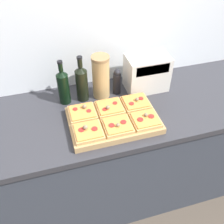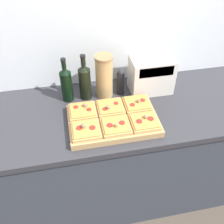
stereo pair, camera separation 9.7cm
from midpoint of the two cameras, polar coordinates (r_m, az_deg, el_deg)
The scene contains 15 objects.
ground_plane at distance 2.16m, azimuth 2.14°, elevation -23.15°, with size 12.00×12.00×0.00m, color #4C4238.
wall_back at distance 1.71m, azimuth -4.00°, elevation 17.41°, with size 6.00×0.06×2.50m.
kitchen_counter at distance 1.94m, azimuth -0.45°, elevation -9.25°, with size 2.63×0.67×0.89m.
cutting_board at distance 1.51m, azimuth -1.51°, elevation -1.89°, with size 0.51×0.33×0.04m, color tan.
pizza_slice_back_left at distance 1.53m, azimuth -8.26°, elevation -0.17°, with size 0.15×0.15×0.05m.
pizza_slice_back_center at distance 1.55m, azimuth -2.30°, elevation 0.93°, with size 0.15×0.15×0.05m.
pizza_slice_back_right at distance 1.58m, azimuth 3.48°, elevation 2.03°, with size 0.15×0.15×0.05m.
pizza_slice_front_left at distance 1.41m, azimuth -7.17°, elevation -4.30°, with size 0.15×0.15×0.05m.
pizza_slice_front_center at distance 1.44m, azimuth -0.72°, elevation -3.03°, with size 0.15×0.15×0.05m.
pizza_slice_front_right at distance 1.48m, azimuth 5.44°, elevation -1.74°, with size 0.15×0.15×0.05m.
olive_oil_bottle at distance 1.63m, azimuth -12.23°, elevation 5.48°, with size 0.07×0.07×0.30m.
wine_bottle at distance 1.64m, azimuth -8.31°, elevation 6.32°, with size 0.08×0.08×0.31m.
grain_jar_tall at distance 1.64m, azimuth -4.14°, elevation 7.60°, with size 0.11×0.11×0.29m.
pepper_mill at distance 1.69m, azimuth -0.57°, elevation 6.59°, with size 0.05×0.05×0.18m.
toaster_oven at distance 1.73m, azimuth 5.99°, elevation 8.49°, with size 0.30×0.18×0.24m.
Camera 1 is at (-0.37, -0.84, 1.96)m, focal length 42.00 mm.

